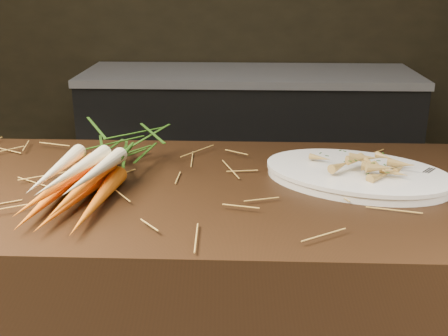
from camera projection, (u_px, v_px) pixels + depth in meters
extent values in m
cube|color=black|center=(248.00, 148.00, 3.22)|extent=(1.80, 0.60, 0.80)
cube|color=#99999E|center=(249.00, 75.00, 3.08)|extent=(1.82, 0.62, 0.04)
cone|color=orange|center=(51.00, 197.00, 1.16)|extent=(0.07, 0.32, 0.04)
cone|color=orange|center=(74.00, 199.00, 1.15)|extent=(0.10, 0.32, 0.04)
cone|color=orange|center=(97.00, 201.00, 1.14)|extent=(0.06, 0.32, 0.04)
cone|color=orange|center=(58.00, 185.00, 1.14)|extent=(0.11, 0.32, 0.04)
cone|color=orange|center=(81.00, 187.00, 1.13)|extent=(0.08, 0.32, 0.04)
cone|color=beige|center=(56.00, 170.00, 1.15)|extent=(0.05, 0.30, 0.05)
cone|color=beige|center=(74.00, 171.00, 1.13)|extent=(0.09, 0.30, 0.05)
cone|color=beige|center=(95.00, 173.00, 1.14)|extent=(0.07, 0.30, 0.05)
ellipsoid|color=#315713|center=(121.00, 144.00, 1.39)|extent=(0.23, 0.30, 0.10)
cube|color=silver|center=(424.00, 183.00, 1.23)|extent=(0.11, 0.13, 0.00)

